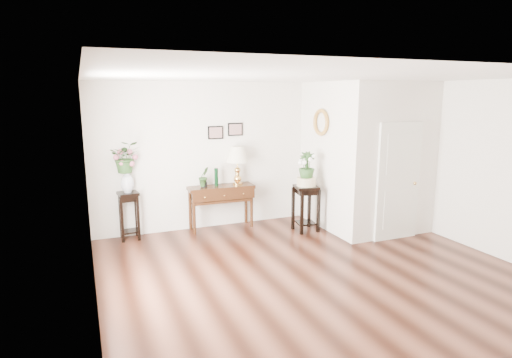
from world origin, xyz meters
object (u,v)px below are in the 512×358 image
console_table (221,207)px  plant_stand_a (129,216)px  table_lamp (237,167)px  plant_stand_b (306,208)px

console_table → plant_stand_a: plant_stand_a is taller
console_table → table_lamp: table_lamp is taller
console_table → plant_stand_b: plant_stand_b is taller
console_table → plant_stand_a: (-1.72, 0.01, 0.01)m
plant_stand_a → plant_stand_b: 3.25m
table_lamp → plant_stand_a: 2.20m
plant_stand_a → plant_stand_b: plant_stand_b is taller
table_lamp → plant_stand_b: bearing=-34.8°
table_lamp → plant_stand_b: 1.54m
table_lamp → plant_stand_a: (-2.06, 0.01, -0.76)m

